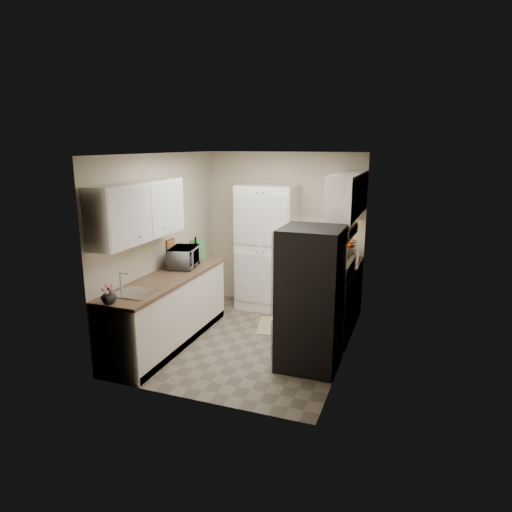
# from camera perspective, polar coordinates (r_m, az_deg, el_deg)

# --- Properties ---
(ground) EXTENTS (3.20, 3.20, 0.00)m
(ground) POSITION_cam_1_polar(r_m,az_deg,el_deg) (6.37, -0.91, -10.46)
(ground) COLOR #665B4C
(ground) RESTS_ON ground
(room_shell) EXTENTS (2.64, 3.24, 2.52)m
(room_shell) POSITION_cam_1_polar(r_m,az_deg,el_deg) (5.88, -1.17, 4.11)
(room_shell) COLOR beige
(room_shell) RESTS_ON ground
(pantry_cabinet) EXTENTS (0.90, 0.55, 2.00)m
(pantry_cabinet) POSITION_cam_1_polar(r_m,az_deg,el_deg) (7.29, 1.30, 1.00)
(pantry_cabinet) COLOR silver
(pantry_cabinet) RESTS_ON ground
(base_cabinet_left) EXTENTS (0.60, 2.30, 0.88)m
(base_cabinet_left) POSITION_cam_1_polar(r_m,az_deg,el_deg) (6.25, -10.94, -6.84)
(base_cabinet_left) COLOR silver
(base_cabinet_left) RESTS_ON ground
(countertop_left) EXTENTS (0.63, 2.33, 0.04)m
(countertop_left) POSITION_cam_1_polar(r_m,az_deg,el_deg) (6.10, -11.13, -2.80)
(countertop_left) COLOR brown
(countertop_left) RESTS_ON base_cabinet_left
(base_cabinet_right) EXTENTS (0.60, 0.80, 0.88)m
(base_cabinet_right) POSITION_cam_1_polar(r_m,az_deg,el_deg) (7.04, 10.17, -4.42)
(base_cabinet_right) COLOR silver
(base_cabinet_right) RESTS_ON ground
(countertop_right) EXTENTS (0.63, 0.83, 0.04)m
(countertop_right) POSITION_cam_1_polar(r_m,az_deg,el_deg) (6.91, 10.33, -0.79)
(countertop_right) COLOR brown
(countertop_right) RESTS_ON base_cabinet_right
(electric_range) EXTENTS (0.71, 0.78, 1.13)m
(electric_range) POSITION_cam_1_polar(r_m,az_deg,el_deg) (6.28, 8.75, -6.25)
(electric_range) COLOR #B7B7BC
(electric_range) RESTS_ON ground
(refrigerator) EXTENTS (0.70, 0.72, 1.70)m
(refrigerator) POSITION_cam_1_polar(r_m,az_deg,el_deg) (5.43, 6.83, -5.30)
(refrigerator) COLOR #B7B7BC
(refrigerator) RESTS_ON ground
(microwave) EXTENTS (0.45, 0.57, 0.28)m
(microwave) POSITION_cam_1_polar(r_m,az_deg,el_deg) (6.52, -9.01, -0.16)
(microwave) COLOR silver
(microwave) RESTS_ON countertop_left
(wine_bottle) EXTENTS (0.09, 0.09, 0.34)m
(wine_bottle) POSITION_cam_1_polar(r_m,az_deg,el_deg) (6.79, -7.53, 0.71)
(wine_bottle) COLOR black
(wine_bottle) RESTS_ON countertop_left
(flower_vase) EXTENTS (0.21, 0.21, 0.17)m
(flower_vase) POSITION_cam_1_polar(r_m,az_deg,el_deg) (5.26, -17.94, -4.74)
(flower_vase) COLOR silver
(flower_vase) RESTS_ON countertop_left
(cutting_board) EXTENTS (0.12, 0.24, 0.32)m
(cutting_board) POSITION_cam_1_polar(r_m,az_deg,el_deg) (6.86, -7.23, 0.77)
(cutting_board) COLOR #347C3D
(cutting_board) RESTS_ON countertop_left
(toaster_oven) EXTENTS (0.41, 0.49, 0.25)m
(toaster_oven) POSITION_cam_1_polar(r_m,az_deg,el_deg) (6.84, 11.19, 0.28)
(toaster_oven) COLOR #A4A4A9
(toaster_oven) RESTS_ON countertop_right
(fruit_basket) EXTENTS (0.35, 0.35, 0.12)m
(fruit_basket) POSITION_cam_1_polar(r_m,az_deg,el_deg) (6.79, 11.30, 1.75)
(fruit_basket) COLOR #F73C00
(fruit_basket) RESTS_ON toaster_oven
(kitchen_mat) EXTENTS (0.59, 0.78, 0.01)m
(kitchen_mat) POSITION_cam_1_polar(r_m,az_deg,el_deg) (6.83, 2.15, -8.69)
(kitchen_mat) COLOR tan
(kitchen_mat) RESTS_ON ground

